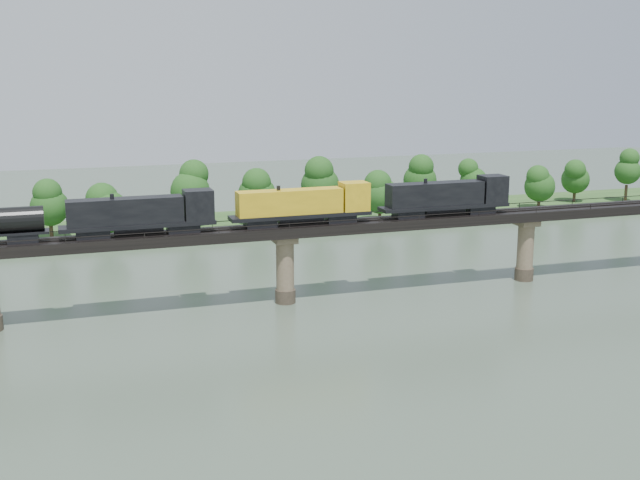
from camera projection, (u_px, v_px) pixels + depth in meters
name	position (u px, v px, depth m)	size (l,w,h in m)	color
ground	(359.00, 377.00, 89.31)	(400.00, 400.00, 0.00)	#39493A
far_bank	(214.00, 226.00, 167.95)	(300.00, 24.00, 1.60)	#274A1D
bridge	(285.00, 266.00, 115.95)	(236.00, 30.00, 11.50)	#473A2D
bridge_superstructure	(285.00, 223.00, 114.58)	(220.00, 4.90, 0.75)	black
far_treeline	(176.00, 194.00, 159.55)	(289.06, 17.54, 13.60)	#382619
freight_train	(250.00, 208.00, 112.51)	(83.97, 3.27, 5.78)	black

